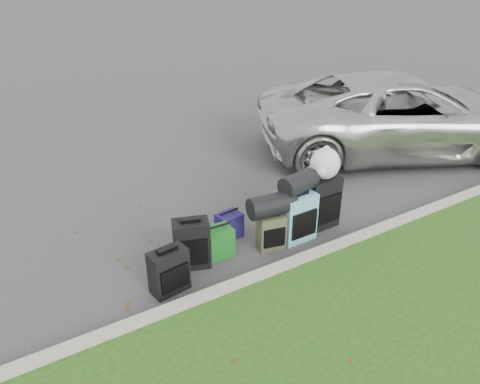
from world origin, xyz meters
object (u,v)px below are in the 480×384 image
suitcase_large_black_right (321,202)px  tote_green (219,242)px  tote_navy (229,225)px  suitcase_small_black (169,271)px  suitcase_teal (297,217)px  suv (401,114)px  suitcase_olive (271,232)px  suitcase_large_black_left (192,244)px

suitcase_large_black_right → tote_green: bearing=174.5°
tote_navy → suitcase_large_black_right: bearing=-25.6°
suitcase_small_black → suitcase_large_black_right: 2.38m
suitcase_large_black_right → tote_green: suitcase_large_black_right is taller
suitcase_small_black → suitcase_teal: suitcase_teal is taller
suv → tote_navy: suv is taller
suv → tote_green: bearing=130.2°
suitcase_small_black → suitcase_olive: suitcase_small_black is taller
suitcase_large_black_left → tote_green: (0.38, 0.03, -0.12)m
suitcase_teal → suv: bearing=22.0°
suv → suitcase_teal: suv is taller
tote_green → tote_navy: bearing=44.4°
suitcase_large_black_left → suitcase_teal: suitcase_teal is taller
suitcase_large_black_right → tote_green: (-1.55, 0.11, -0.18)m
suitcase_teal → suitcase_large_black_right: size_ratio=0.90×
tote_green → tote_navy: (0.33, 0.30, -0.02)m
tote_green → suitcase_large_black_right: bearing=-2.3°
suitcase_large_black_left → tote_navy: (0.71, 0.33, -0.14)m
suitcase_small_black → suitcase_olive: bearing=-3.0°
suitcase_teal → tote_navy: bearing=144.2°
suv → suitcase_olive: suv is taller
tote_green → suitcase_small_black: bearing=-156.5°
suv → suitcase_olive: (-3.92, -1.45, -0.49)m
suv → suitcase_olive: size_ratio=11.10×
tote_navy → suitcase_large_black_left: bearing=-162.2°
suitcase_large_black_left → suitcase_olive: size_ratio=1.31×
suitcase_teal → tote_green: 1.10m
suitcase_large_black_right → tote_navy: (-1.22, 0.41, -0.20)m
tote_navy → tote_green: bearing=-144.3°
suitcase_olive → tote_green: size_ratio=1.24×
suitcase_teal → tote_green: bearing=167.8°
suitcase_teal → suitcase_large_black_right: suitcase_large_black_right is taller
suitcase_small_black → tote_navy: 1.31m
suitcase_olive → tote_green: bearing=175.0°
suv → suitcase_teal: bearing=137.6°
suitcase_small_black → suitcase_teal: size_ratio=0.80×
suitcase_small_black → tote_green: suitcase_small_black is taller
suitcase_olive → suitcase_large_black_right: suitcase_large_black_right is taller
suitcase_teal → tote_navy: suitcase_teal is taller
suv → suitcase_teal: 3.83m
suv → suitcase_large_black_right: (-3.03, -1.36, -0.36)m
tote_green → tote_navy: 0.45m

